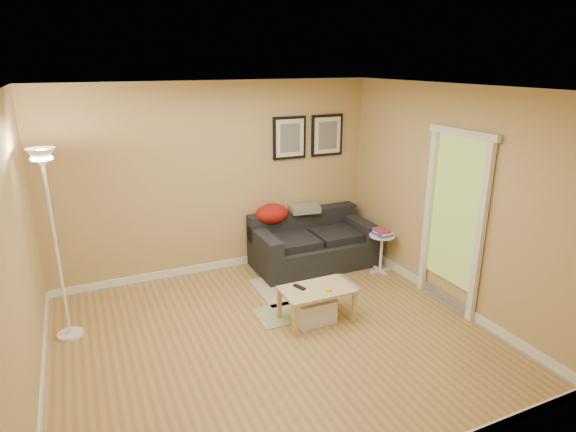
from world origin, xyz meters
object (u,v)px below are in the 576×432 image
object	(u,v)px
coffee_table	(317,304)
storage_bin	(314,310)
side_table	(381,253)
floor_lamp	(57,252)
book_stack	(382,232)
sofa	(313,241)

from	to	relation	value
coffee_table	storage_bin	size ratio (longest dim) A/B	1.75
side_table	floor_lamp	world-z (taller)	floor_lamp
coffee_table	book_stack	world-z (taller)	book_stack
sofa	storage_bin	size ratio (longest dim) A/B	3.71
storage_bin	floor_lamp	world-z (taller)	floor_lamp
storage_bin	book_stack	world-z (taller)	book_stack
coffee_table	floor_lamp	size ratio (longest dim) A/B	0.39
side_table	coffee_table	bearing A→B (deg)	-150.66
coffee_table	side_table	xyz separation A→B (m)	(1.44, 0.81, 0.07)
book_stack	storage_bin	bearing A→B (deg)	-162.86
storage_bin	sofa	bearing A→B (deg)	63.13
coffee_table	side_table	bearing A→B (deg)	12.58
storage_bin	side_table	world-z (taller)	side_table
coffee_table	storage_bin	bearing A→B (deg)	173.74
storage_bin	floor_lamp	distance (m)	2.80
storage_bin	book_stack	bearing A→B (deg)	29.08
side_table	book_stack	xyz separation A→B (m)	(-0.01, 0.00, 0.31)
coffee_table	storage_bin	distance (m)	0.07
book_stack	floor_lamp	world-z (taller)	floor_lamp
coffee_table	side_table	size ratio (longest dim) A/B	1.46
side_table	book_stack	distance (m)	0.32
sofa	coffee_table	size ratio (longest dim) A/B	2.12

